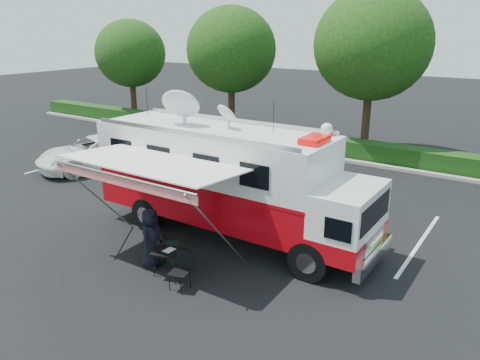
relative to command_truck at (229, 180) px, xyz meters
The scene contains 10 objects.
ground_plane 2.02m from the command_truck, ahead, with size 120.00×120.00×0.00m, color black.
back_border 13.30m from the command_truck, 84.56° to the left, with size 60.00×6.14×8.87m.
stall_lines 3.64m from the command_truck, 97.87° to the left, with size 24.12×5.50×0.01m.
command_truck is the anchor object (origin of this frame).
awning 3.11m from the command_truck, 107.42° to the right, with size 5.36×2.76×3.24m.
white_suv 10.89m from the command_truck, 164.01° to the left, with size 2.67×5.78×1.61m, color white.
person 3.71m from the command_truck, 103.75° to the right, with size 0.89×0.58×1.82m, color black.
folding_table 3.45m from the command_truck, 87.34° to the right, with size 1.11×0.92×0.81m.
folding_chair 3.80m from the command_truck, 76.49° to the right, with size 0.62×0.65×1.06m.
trash_bin 2.95m from the command_truck, 99.96° to the right, with size 0.58×0.58×0.87m.
Camera 1 is at (8.34, -12.01, 6.86)m, focal length 35.00 mm.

